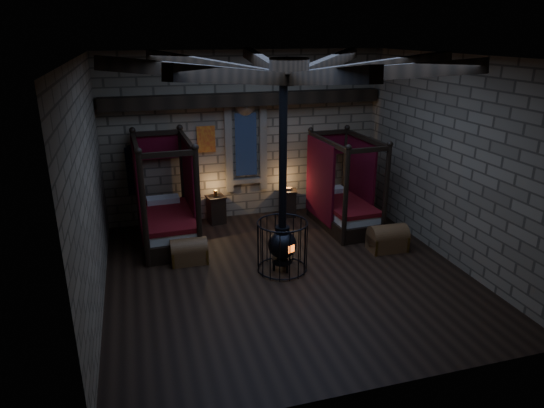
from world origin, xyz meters
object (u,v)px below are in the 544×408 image
object	(u,v)px
bed_left	(167,217)
trunk_right	(388,239)
stove	(282,242)
bed_right	(342,204)
trunk_left	(189,252)

from	to	relation	value
bed_left	trunk_right	size ratio (longest dim) A/B	2.85
bed_left	trunk_right	world-z (taller)	bed_left
bed_left	stove	xyz separation A→B (m)	(2.11, -2.12, 0.04)
bed_right	trunk_right	size ratio (longest dim) A/B	2.65
bed_right	trunk_left	bearing A→B (deg)	-168.10
bed_left	trunk_right	xyz separation A→B (m)	(4.64, -1.85, -0.32)
trunk_left	trunk_right	xyz separation A→B (m)	(4.31, -0.60, 0.02)
bed_left	bed_right	bearing A→B (deg)	-4.85
bed_left	trunk_right	bearing A→B (deg)	-23.60
bed_left	trunk_right	distance (m)	5.01
trunk_left	stove	distance (m)	2.01
bed_left	trunk_left	xyz separation A→B (m)	(0.33, -1.25, -0.35)
trunk_left	bed_left	bearing A→B (deg)	105.66
trunk_right	stove	xyz separation A→B (m)	(-2.53, -0.27, 0.36)
stove	trunk_right	bearing A→B (deg)	-16.95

